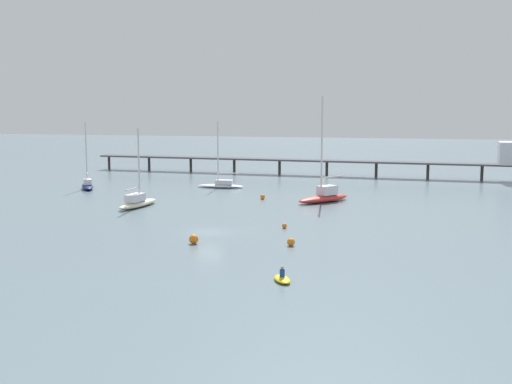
{
  "coord_description": "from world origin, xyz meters",
  "views": [
    {
      "loc": [
        19.18,
        -58.12,
        12.15
      ],
      "look_at": [
        0.0,
        19.01,
        1.5
      ],
      "focal_mm": 44.22,
      "sensor_mm": 36.0,
      "label": 1
    }
  ],
  "objects": [
    {
      "name": "mooring_buoy_mid",
      "position": [
        9.0,
        -4.36,
        0.36
      ],
      "size": [
        0.71,
        0.71,
        0.71
      ],
      "primitive_type": "sphere",
      "color": "orange",
      "rests_on": "ground_plane"
    },
    {
      "name": "sailboat_cream",
      "position": [
        -13.5,
        12.74,
        0.71
      ],
      "size": [
        2.87,
        8.21,
        9.7
      ],
      "color": "beige",
      "rests_on": "ground_plane"
    },
    {
      "name": "pier",
      "position": [
        18.3,
        53.48,
        3.69
      ],
      "size": [
        80.89,
        7.55,
        6.57
      ],
      "color": "#4C4C51",
      "rests_on": "ground_plane"
    },
    {
      "name": "sailboat_navy",
      "position": [
        -28.35,
        27.38,
        0.69
      ],
      "size": [
        5.15,
        6.93,
        10.05
      ],
      "color": "navy",
      "rests_on": "ground_plane"
    },
    {
      "name": "sailboat_white",
      "position": [
        -9.04,
        33.32,
        0.62
      ],
      "size": [
        7.3,
        2.41,
        10.14
      ],
      "color": "white",
      "rests_on": "ground_plane"
    },
    {
      "name": "mooring_buoy_near",
      "position": [
        -0.09,
        23.05,
        0.33
      ],
      "size": [
        0.65,
        0.65,
        0.65
      ],
      "primitive_type": "sphere",
      "color": "orange",
      "rests_on": "ground_plane"
    },
    {
      "name": "sailboat_red",
      "position": [
        8.24,
        22.57,
        0.86
      ],
      "size": [
        6.96,
        8.21,
        13.61
      ],
      "color": "red",
      "rests_on": "ground_plane"
    },
    {
      "name": "dinghy_yellow",
      "position": [
        10.57,
        -15.85,
        0.22
      ],
      "size": [
        1.94,
        2.47,
        1.14
      ],
      "color": "yellow",
      "rests_on": "ground_plane"
    },
    {
      "name": "ground_plane",
      "position": [
        0.0,
        0.0,
        0.0
      ],
      "size": [
        400.0,
        400.0,
        0.0
      ],
      "primitive_type": "plane",
      "color": "slate"
    },
    {
      "name": "mooring_buoy_far",
      "position": [
        6.81,
        3.61,
        0.26
      ],
      "size": [
        0.52,
        0.52,
        0.52
      ],
      "primitive_type": "sphere",
      "color": "orange",
      "rests_on": "ground_plane"
    },
    {
      "name": "mooring_buoy_outer",
      "position": [
        0.33,
        -5.57,
        0.43
      ],
      "size": [
        0.86,
        0.86,
        0.86
      ],
      "primitive_type": "sphere",
      "color": "orange",
      "rests_on": "ground_plane"
    }
  ]
}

